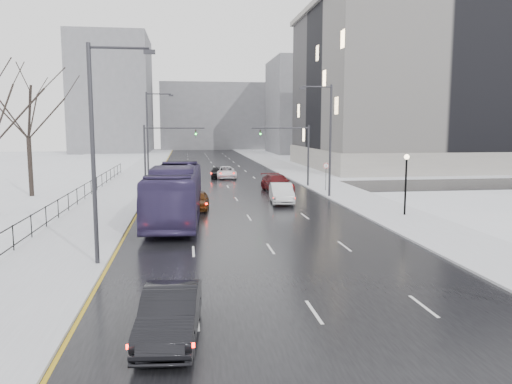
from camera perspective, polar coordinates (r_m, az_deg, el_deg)
name	(u,v)px	position (r m, az deg, el deg)	size (l,w,h in m)	color
road	(221,177)	(63.52, -4.05, 1.77)	(16.00, 150.00, 0.04)	black
cross_road	(229,188)	(51.63, -3.14, 0.44)	(130.00, 10.00, 0.04)	black
sidewalk_left	(136,177)	(63.68, -13.52, 1.65)	(5.00, 150.00, 0.16)	silver
sidewalk_right	(301,175)	(65.07, 5.22, 1.95)	(5.00, 150.00, 0.16)	silver
park_strip	(56,179)	(65.30, -21.85, 1.44)	(14.00, 150.00, 0.12)	white
tree_park_e	(32,197)	(49.50, -24.22, -0.55)	(9.45, 9.45, 13.50)	black
iron_fence	(50,212)	(34.63, -22.46, -2.15)	(0.06, 70.00, 1.30)	black
streetlight_r_mid	(328,135)	(44.82, 8.21, 6.48)	(2.95, 0.25, 10.00)	#2D2D33
streetlight_l_near	(98,144)	(23.40, -17.63, 5.28)	(2.95, 0.25, 10.00)	#2D2D33
streetlight_l_far	(150,133)	(55.20, -12.07, 6.58)	(2.95, 0.25, 10.00)	#2D2D33
lamppost_r_mid	(406,176)	(36.57, 16.77, 1.81)	(0.36, 0.36, 4.28)	black
mast_signal_right	(298,148)	(52.40, 4.86, 5.02)	(6.10, 0.33, 6.50)	#2D2D33
mast_signal_left	(156,149)	(51.20, -11.40, 4.84)	(6.10, 0.33, 6.50)	#2D2D33
no_uturn_sign	(326,168)	(49.12, 8.01, 2.69)	(0.60, 0.06, 2.70)	#2D2D33
civic_building	(437,95)	(84.84, 19.99, 10.36)	(41.00, 31.00, 24.80)	gray
bldg_far_right	(321,107)	(122.47, 7.45, 9.65)	(24.00, 20.00, 22.00)	slate
bldg_far_left	(113,95)	(129.50, -16.08, 10.63)	(18.00, 22.00, 28.00)	slate
bldg_far_center	(215,117)	(143.32, -4.68, 8.57)	(30.00, 18.00, 18.00)	slate
sedan_left_near	(170,314)	(15.61, -9.78, -13.55)	(1.64, 4.69, 1.55)	black
bus	(175,193)	(33.91, -9.23, -0.15)	(3.15, 13.45, 3.75)	#352C55
sedan_center_near	(197,200)	(38.44, -6.72, -0.94)	(1.69, 4.20, 1.43)	#4F290D
sedan_right_near	(281,193)	(41.44, 2.93, -0.13)	(1.75, 5.01, 1.65)	silver
sedan_right_cross	(226,172)	(61.46, -3.46, 2.27)	(2.37, 5.13, 1.43)	white
sedan_right_far	(277,183)	(48.92, 2.43, 1.04)	(2.28, 5.61, 1.63)	#4D0D10
sedan_center_far	(218,172)	(61.73, -4.41, 2.26)	(1.64, 4.07, 1.39)	black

